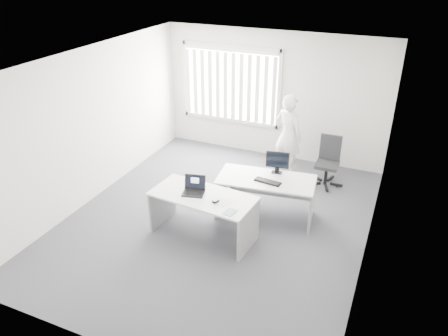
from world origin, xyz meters
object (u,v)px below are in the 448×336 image
at_px(desk_far, 266,189).
at_px(monitor, 277,162).
at_px(office_chair, 327,170).
at_px(person, 288,135).
at_px(desk_near, 203,207).
at_px(laptop, 193,187).

relative_size(desk_far, monitor, 4.34).
height_order(office_chair, person, person).
distance_m(desk_near, laptop, 0.38).
relative_size(office_chair, person, 0.58).
height_order(desk_near, desk_far, desk_near).
bearing_deg(desk_near, laptop, -164.79).
relative_size(desk_near, laptop, 5.07).
distance_m(laptop, monitor, 1.62).
distance_m(desk_far, person, 1.78).
xyz_separation_m(office_chair, person, (-0.87, 0.11, 0.56)).
height_order(office_chair, laptop, laptop).
distance_m(person, laptop, 2.84).
relative_size(desk_far, office_chair, 1.74).
bearing_deg(desk_near, person, 81.99).
xyz_separation_m(desk_near, laptop, (-0.16, -0.03, 0.35)).
xyz_separation_m(desk_near, monitor, (0.85, 1.24, 0.41)).
xyz_separation_m(office_chair, monitor, (-0.65, -1.35, 0.65)).
bearing_deg(monitor, desk_near, -133.50).
distance_m(desk_near, desk_far, 1.21).
relative_size(laptop, monitor, 0.85).
distance_m(desk_near, person, 2.79).
height_order(desk_far, monitor, monitor).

